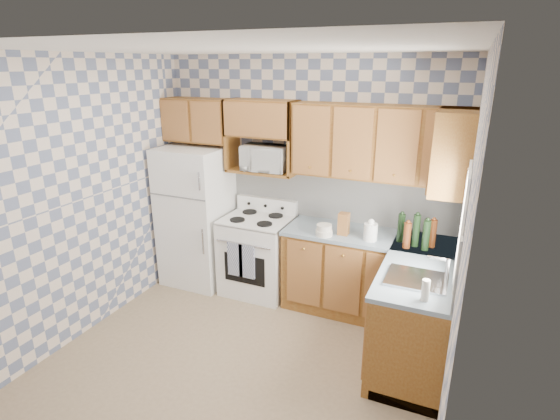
# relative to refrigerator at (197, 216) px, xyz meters

# --- Properties ---
(floor) EXTENTS (3.40, 3.40, 0.00)m
(floor) POSITION_rel_refrigerator_xyz_m (1.27, -1.25, -0.84)
(floor) COLOR #7E674D
(floor) RESTS_ON ground
(back_wall) EXTENTS (3.40, 0.02, 2.70)m
(back_wall) POSITION_rel_refrigerator_xyz_m (1.27, 0.35, 0.51)
(back_wall) COLOR slate
(back_wall) RESTS_ON ground
(right_wall) EXTENTS (0.02, 3.20, 2.70)m
(right_wall) POSITION_rel_refrigerator_xyz_m (2.97, -1.25, 0.51)
(right_wall) COLOR slate
(right_wall) RESTS_ON ground
(backsplash_back) EXTENTS (2.60, 0.02, 0.56)m
(backsplash_back) POSITION_rel_refrigerator_xyz_m (1.68, 0.34, 0.36)
(backsplash_back) COLOR silver
(backsplash_back) RESTS_ON back_wall
(backsplash_right) EXTENTS (0.02, 1.60, 0.56)m
(backsplash_right) POSITION_rel_refrigerator_xyz_m (2.96, -0.45, 0.36)
(backsplash_right) COLOR silver
(backsplash_right) RESTS_ON right_wall
(refrigerator) EXTENTS (0.75, 0.70, 1.68)m
(refrigerator) POSITION_rel_refrigerator_xyz_m (0.00, 0.00, 0.00)
(refrigerator) COLOR white
(refrigerator) RESTS_ON floor
(stove_body) EXTENTS (0.76, 0.65, 0.90)m
(stove_body) POSITION_rel_refrigerator_xyz_m (0.80, 0.03, -0.39)
(stove_body) COLOR white
(stove_body) RESTS_ON floor
(cooktop) EXTENTS (0.76, 0.65, 0.02)m
(cooktop) POSITION_rel_refrigerator_xyz_m (0.80, 0.03, 0.07)
(cooktop) COLOR silver
(cooktop) RESTS_ON stove_body
(backguard) EXTENTS (0.76, 0.08, 0.17)m
(backguard) POSITION_rel_refrigerator_xyz_m (0.80, 0.30, 0.16)
(backguard) COLOR white
(backguard) RESTS_ON cooktop
(dish_towel_left) EXTENTS (0.19, 0.02, 0.40)m
(dish_towel_left) POSITION_rel_refrigerator_xyz_m (0.70, -0.32, -0.31)
(dish_towel_left) COLOR navy
(dish_towel_left) RESTS_ON stove_body
(dish_towel_right) EXTENTS (0.19, 0.02, 0.40)m
(dish_towel_right) POSITION_rel_refrigerator_xyz_m (0.85, -0.32, -0.31)
(dish_towel_right) COLOR navy
(dish_towel_right) RESTS_ON stove_body
(base_cabinets_back) EXTENTS (1.75, 0.60, 0.88)m
(base_cabinets_back) POSITION_rel_refrigerator_xyz_m (2.10, 0.05, -0.40)
(base_cabinets_back) COLOR #653311
(base_cabinets_back) RESTS_ON floor
(base_cabinets_right) EXTENTS (0.60, 1.60, 0.88)m
(base_cabinets_right) POSITION_rel_refrigerator_xyz_m (2.67, -0.45, -0.40)
(base_cabinets_right) COLOR #653311
(base_cabinets_right) RESTS_ON floor
(countertop_back) EXTENTS (1.77, 0.63, 0.04)m
(countertop_back) POSITION_rel_refrigerator_xyz_m (2.10, 0.05, 0.06)
(countertop_back) COLOR slate
(countertop_back) RESTS_ON base_cabinets_back
(countertop_right) EXTENTS (0.63, 1.60, 0.04)m
(countertop_right) POSITION_rel_refrigerator_xyz_m (2.67, -0.45, 0.06)
(countertop_right) COLOR slate
(countertop_right) RESTS_ON base_cabinets_right
(upper_cabinets_back) EXTENTS (1.75, 0.33, 0.74)m
(upper_cabinets_back) POSITION_rel_refrigerator_xyz_m (2.10, 0.19, 1.01)
(upper_cabinets_back) COLOR #653311
(upper_cabinets_back) RESTS_ON back_wall
(upper_cabinets_fridge) EXTENTS (0.82, 0.33, 0.50)m
(upper_cabinets_fridge) POSITION_rel_refrigerator_xyz_m (-0.02, 0.19, 1.13)
(upper_cabinets_fridge) COLOR #653311
(upper_cabinets_fridge) RESTS_ON back_wall
(upper_cabinets_right) EXTENTS (0.33, 0.70, 0.74)m
(upper_cabinets_right) POSITION_rel_refrigerator_xyz_m (2.81, 0.00, 1.01)
(upper_cabinets_right) COLOR #653311
(upper_cabinets_right) RESTS_ON right_wall
(microwave_shelf) EXTENTS (0.80, 0.33, 0.03)m
(microwave_shelf) POSITION_rel_refrigerator_xyz_m (0.80, 0.19, 0.60)
(microwave_shelf) COLOR #653311
(microwave_shelf) RESTS_ON back_wall
(microwave) EXTENTS (0.54, 0.38, 0.28)m
(microwave) POSITION_rel_refrigerator_xyz_m (0.85, 0.19, 0.75)
(microwave) COLOR white
(microwave) RESTS_ON microwave_shelf
(sink) EXTENTS (0.48, 0.40, 0.03)m
(sink) POSITION_rel_refrigerator_xyz_m (2.67, -0.80, 0.09)
(sink) COLOR #B7B7BC
(sink) RESTS_ON countertop_right
(window) EXTENTS (0.02, 0.66, 0.86)m
(window) POSITION_rel_refrigerator_xyz_m (2.96, -0.80, 0.61)
(window) COLOR white
(window) RESTS_ON right_wall
(bottle_0) EXTENTS (0.07, 0.07, 0.32)m
(bottle_0) POSITION_rel_refrigerator_xyz_m (2.57, -0.07, 0.24)
(bottle_0) COLOR black
(bottle_0) RESTS_ON countertop_back
(bottle_1) EXTENTS (0.07, 0.07, 0.30)m
(bottle_1) POSITION_rel_refrigerator_xyz_m (2.67, -0.13, 0.23)
(bottle_1) COLOR black
(bottle_1) RESTS_ON countertop_back
(bottle_2) EXTENTS (0.07, 0.07, 0.27)m
(bottle_2) POSITION_rel_refrigerator_xyz_m (2.72, -0.03, 0.22)
(bottle_2) COLOR #4E240F
(bottle_2) RESTS_ON countertop_back
(bottle_3) EXTENTS (0.07, 0.07, 0.25)m
(bottle_3) POSITION_rel_refrigerator_xyz_m (2.50, -0.15, 0.21)
(bottle_3) COLOR #4E240F
(bottle_3) RESTS_ON countertop_back
(bottle_4) EXTENTS (0.07, 0.07, 0.28)m
(bottle_4) POSITION_rel_refrigerator_xyz_m (2.42, -0.01, 0.22)
(bottle_4) COLOR black
(bottle_4) RESTS_ON countertop_back
(knife_block) EXTENTS (0.10, 0.10, 0.23)m
(knife_block) POSITION_rel_refrigerator_xyz_m (1.85, -0.06, 0.19)
(knife_block) COLOR brown
(knife_block) RESTS_ON countertop_back
(electric_kettle) EXTENTS (0.14, 0.14, 0.17)m
(electric_kettle) POSITION_rel_refrigerator_xyz_m (2.14, -0.10, 0.17)
(electric_kettle) COLOR white
(electric_kettle) RESTS_ON countertop_back
(food_containers) EXTENTS (0.18, 0.18, 0.12)m
(food_containers) POSITION_rel_refrigerator_xyz_m (1.67, -0.17, 0.14)
(food_containers) COLOR beige
(food_containers) RESTS_ON countertop_back
(soap_bottle) EXTENTS (0.06, 0.06, 0.17)m
(soap_bottle) POSITION_rel_refrigerator_xyz_m (2.77, -1.11, 0.17)
(soap_bottle) COLOR beige
(soap_bottle) RESTS_ON countertop_right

